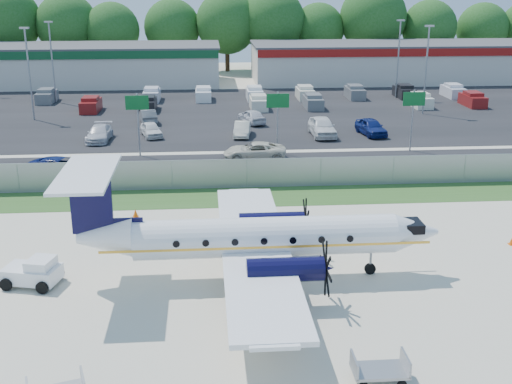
{
  "coord_description": "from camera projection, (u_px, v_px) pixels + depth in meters",
  "views": [
    {
      "loc": [
        -2.51,
        -27.13,
        13.19
      ],
      "look_at": [
        0.0,
        6.0,
        2.3
      ],
      "focal_mm": 45.0,
      "sensor_mm": 36.0,
      "label": 1
    }
  ],
  "objects": [
    {
      "name": "sign_left",
      "position": [
        138.0,
        111.0,
        50.01
      ],
      "size": [
        1.8,
        0.26,
        5.0
      ],
      "color": "gray",
      "rests_on": "ground"
    },
    {
      "name": "road_car_west",
      "position": [
        61.0,
        177.0,
        45.58
      ],
      "size": [
        5.49,
        3.43,
        1.42
      ],
      "primitive_type": "imported",
      "rotation": [
        0.0,
        0.0,
        1.34
      ],
      "color": "navy",
      "rests_on": "ground"
    },
    {
      "name": "ground",
      "position": [
        266.0,
        278.0,
        30.0
      ],
      "size": [
        170.0,
        170.0,
        0.0
      ],
      "primitive_type": "plane",
      "color": "beige",
      "rests_on": "ground"
    },
    {
      "name": "pushback_tug",
      "position": [
        34.0,
        272.0,
        29.19
      ],
      "size": [
        2.71,
        2.25,
        1.31
      ],
      "color": "white",
      "rests_on": "ground"
    },
    {
      "name": "light_pole_se",
      "position": [
        399.0,
        53.0,
        75.29
      ],
      "size": [
        0.9,
        0.35,
        9.09
      ],
      "color": "gray",
      "rests_on": "ground"
    },
    {
      "name": "parked_car_g",
      "position": [
        252.0,
        123.0,
        62.91
      ],
      "size": [
        2.88,
        4.45,
        1.41
      ],
      "primitive_type": "imported",
      "rotation": [
        0.0,
        0.0,
        3.46
      ],
      "color": "silver",
      "rests_on": "ground"
    },
    {
      "name": "parked_car_f",
      "position": [
        148.0,
        123.0,
        63.22
      ],
      "size": [
        2.17,
        4.28,
        1.35
      ],
      "primitive_type": "imported",
      "rotation": [
        0.0,
        0.0,
        3.33
      ],
      "color": "#595B5E",
      "rests_on": "ground"
    },
    {
      "name": "sign_mid",
      "position": [
        278.0,
        109.0,
        50.79
      ],
      "size": [
        1.8,
        0.26,
        5.0
      ],
      "color": "gray",
      "rests_on": "ground"
    },
    {
      "name": "parked_car_a",
      "position": [
        100.0,
        141.0,
        56.05
      ],
      "size": [
        1.99,
        4.64,
        1.33
      ],
      "primitive_type": "imported",
      "rotation": [
        0.0,
        0.0,
        -0.03
      ],
      "color": "silver",
      "rests_on": "ground"
    },
    {
      "name": "light_pole_nw",
      "position": [
        29.0,
        67.0,
        62.94
      ],
      "size": [
        0.9,
        0.35,
        9.09
      ],
      "color": "gray",
      "rests_on": "ground"
    },
    {
      "name": "aircraft",
      "position": [
        257.0,
        237.0,
        29.4
      ],
      "size": [
        17.12,
        16.92,
        5.35
      ],
      "color": "white",
      "rests_on": "ground"
    },
    {
      "name": "sign_right",
      "position": [
        413.0,
        107.0,
        51.58
      ],
      "size": [
        1.8,
        0.26,
        5.0
      ],
      "color": "gray",
      "rests_on": "ground"
    },
    {
      "name": "parked_car_c",
      "position": [
        242.0,
        136.0,
        57.73
      ],
      "size": [
        1.81,
        4.04,
        1.29
      ],
      "primitive_type": "imported",
      "rotation": [
        0.0,
        0.0,
        -0.12
      ],
      "color": "beige",
      "rests_on": "ground"
    },
    {
      "name": "building_east",
      "position": [
        411.0,
        62.0,
        89.78
      ],
      "size": [
        44.4,
        12.4,
        5.24
      ],
      "color": "beige",
      "rests_on": "ground"
    },
    {
      "name": "parked_car_b",
      "position": [
        151.0,
        137.0,
        57.55
      ],
      "size": [
        2.5,
        4.04,
        1.29
      ],
      "primitive_type": "imported",
      "rotation": [
        0.0,
        0.0,
        0.28
      ],
      "color": "silver",
      "rests_on": "ground"
    },
    {
      "name": "parking_lot",
      "position": [
        232.0,
        113.0,
        67.9
      ],
      "size": [
        170.0,
        32.0,
        0.02
      ],
      "primitive_type": "cube",
      "color": "black",
      "rests_on": "ground"
    },
    {
      "name": "tree_line",
      "position": [
        223.0,
        71.0,
        100.12
      ],
      "size": [
        112.0,
        6.0,
        14.0
      ],
      "primitive_type": null,
      "color": "#1C4E17",
      "rests_on": "ground"
    },
    {
      "name": "parked_car_d",
      "position": [
        322.0,
        136.0,
        57.81
      ],
      "size": [
        2.13,
        5.1,
        1.72
      ],
      "primitive_type": "imported",
      "rotation": [
        0.0,
        0.0,
        0.02
      ],
      "color": "silver",
      "rests_on": "ground"
    },
    {
      "name": "grass_verge",
      "position": [
        249.0,
        197.0,
        41.37
      ],
      "size": [
        170.0,
        4.0,
        0.02
      ],
      "primitive_type": "cube",
      "color": "#2D561E",
      "rests_on": "ground"
    },
    {
      "name": "baggage_cart_far",
      "position": [
        380.0,
        370.0,
        22.13
      ],
      "size": [
        1.9,
        1.16,
        0.99
      ],
      "color": "gray",
      "rests_on": "ground"
    },
    {
      "name": "light_pole_sw",
      "position": [
        52.0,
        56.0,
        72.42
      ],
      "size": [
        0.9,
        0.35,
        9.09
      ],
      "color": "gray",
      "rests_on": "ground"
    },
    {
      "name": "light_pole_ne",
      "position": [
        426.0,
        64.0,
        65.81
      ],
      "size": [
        0.9,
        0.35,
        9.09
      ],
      "color": "gray",
      "rests_on": "ground"
    },
    {
      "name": "access_road",
      "position": [
        243.0,
        167.0,
        48.0
      ],
      "size": [
        170.0,
        8.0,
        0.02
      ],
      "primitive_type": "cube",
      "color": "black",
      "rests_on": "ground"
    },
    {
      "name": "perimeter_fence",
      "position": [
        247.0,
        173.0,
        42.95
      ],
      "size": [
        120.0,
        0.06,
        1.99
      ],
      "color": "gray",
      "rests_on": "ground"
    },
    {
      "name": "road_car_mid",
      "position": [
        255.0,
        159.0,
        50.14
      ],
      "size": [
        4.94,
        2.43,
        1.35
      ],
      "primitive_type": "imported",
      "rotation": [
        0.0,
        0.0,
        -1.61
      ],
      "color": "beige",
      "rests_on": "ground"
    },
    {
      "name": "far_parking_rows",
      "position": [
        230.0,
        105.0,
        72.64
      ],
      "size": [
        56.0,
        10.0,
        1.6
      ],
      "primitive_type": null,
      "color": "gray",
      "rests_on": "ground"
    },
    {
      "name": "cone_starboard_wing",
      "position": [
        135.0,
        213.0,
        37.79
      ],
      "size": [
        0.34,
        0.34,
        0.48
      ],
      "color": "#D75206",
      "rests_on": "ground"
    },
    {
      "name": "building_west",
      "position": [
        47.0,
        65.0,
        86.19
      ],
      "size": [
        46.4,
        12.4,
        5.24
      ],
      "color": "beige",
      "rests_on": "ground"
    },
    {
      "name": "cone_nose",
      "position": [
        512.0,
        240.0,
        33.79
      ],
      "size": [
        0.36,
        0.36,
        0.51
      ],
      "color": "#D75206",
      "rests_on": "ground"
    },
    {
      "name": "parked_car_e",
      "position": [
        371.0,
        135.0,
        58.18
      ],
      "size": [
        2.43,
        4.6,
        1.49
      ],
      "primitive_type": "imported",
      "rotation": [
        0.0,
        0.0,
        0.16
      ],
      "color": "navy",
      "rests_on": "ground"
    }
  ]
}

